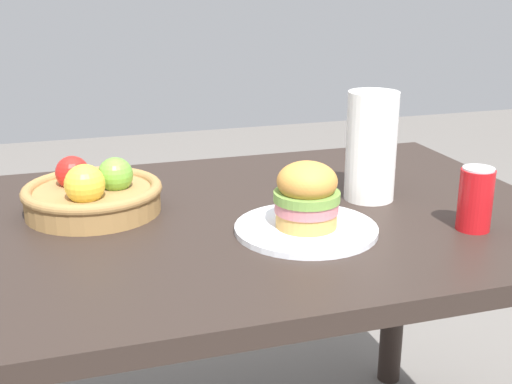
{
  "coord_description": "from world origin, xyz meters",
  "views": [
    {
      "loc": [
        -0.33,
        -1.26,
        1.23
      ],
      "look_at": [
        0.05,
        -0.04,
        0.81
      ],
      "focal_mm": 46.79,
      "sensor_mm": 36.0,
      "label": 1
    }
  ],
  "objects_px": {
    "paper_towel_roll": "(371,146)",
    "plate": "(306,229)",
    "soda_can": "(475,199)",
    "fruit_basket": "(93,194)",
    "sandwich": "(307,195)"
  },
  "relations": [
    {
      "from": "plate",
      "to": "paper_towel_roll",
      "type": "height_order",
      "value": "paper_towel_roll"
    },
    {
      "from": "plate",
      "to": "fruit_basket",
      "type": "distance_m",
      "value": 0.45
    },
    {
      "from": "plate",
      "to": "soda_can",
      "type": "relative_size",
      "value": 2.22
    },
    {
      "from": "fruit_basket",
      "to": "paper_towel_roll",
      "type": "distance_m",
      "value": 0.61
    },
    {
      "from": "plate",
      "to": "soda_can",
      "type": "xyz_separation_m",
      "value": [
        0.32,
        -0.09,
        0.06
      ]
    },
    {
      "from": "plate",
      "to": "sandwich",
      "type": "distance_m",
      "value": 0.07
    },
    {
      "from": "plate",
      "to": "soda_can",
      "type": "bearing_deg",
      "value": -14.98
    },
    {
      "from": "sandwich",
      "to": "paper_towel_roll",
      "type": "relative_size",
      "value": 0.54
    },
    {
      "from": "soda_can",
      "to": "paper_towel_roll",
      "type": "xyz_separation_m",
      "value": [
        -0.11,
        0.23,
        0.06
      ]
    },
    {
      "from": "plate",
      "to": "fruit_basket",
      "type": "height_order",
      "value": "fruit_basket"
    },
    {
      "from": "paper_towel_roll",
      "to": "plate",
      "type": "bearing_deg",
      "value": -144.66
    },
    {
      "from": "fruit_basket",
      "to": "paper_towel_roll",
      "type": "relative_size",
      "value": 1.21
    },
    {
      "from": "fruit_basket",
      "to": "soda_can",
      "type": "bearing_deg",
      "value": -24.64
    },
    {
      "from": "plate",
      "to": "fruit_basket",
      "type": "xyz_separation_m",
      "value": [
        -0.39,
        0.24,
        0.04
      ]
    },
    {
      "from": "plate",
      "to": "paper_towel_roll",
      "type": "bearing_deg",
      "value": 35.34
    }
  ]
}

